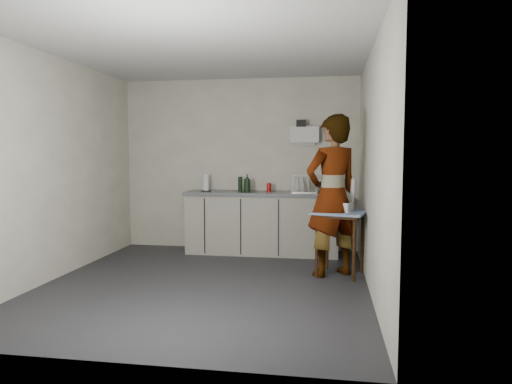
% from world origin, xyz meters
% --- Properties ---
extents(ground, '(4.00, 4.00, 0.00)m').
position_xyz_m(ground, '(0.00, 0.00, 0.00)').
color(ground, '#27272C').
rests_on(ground, ground).
extents(wall_back, '(3.60, 0.02, 2.60)m').
position_xyz_m(wall_back, '(0.00, 1.99, 1.30)').
color(wall_back, beige).
rests_on(wall_back, ground).
extents(wall_right, '(0.02, 4.00, 2.60)m').
position_xyz_m(wall_right, '(1.79, 0.00, 1.30)').
color(wall_right, beige).
rests_on(wall_right, ground).
extents(wall_left, '(0.02, 4.00, 2.60)m').
position_xyz_m(wall_left, '(-1.79, 0.00, 1.30)').
color(wall_left, beige).
rests_on(wall_left, ground).
extents(ceiling, '(3.60, 4.00, 0.01)m').
position_xyz_m(ceiling, '(0.00, 0.00, 2.60)').
color(ceiling, silver).
rests_on(ceiling, wall_back).
extents(kitchen_counter, '(2.24, 0.62, 0.91)m').
position_xyz_m(kitchen_counter, '(0.40, 1.70, 0.43)').
color(kitchen_counter, black).
rests_on(kitchen_counter, ground).
extents(wall_shelf, '(0.42, 0.18, 0.37)m').
position_xyz_m(wall_shelf, '(1.00, 1.92, 1.75)').
color(wall_shelf, white).
rests_on(wall_shelf, ground).
extents(side_table, '(0.74, 0.74, 0.78)m').
position_xyz_m(side_table, '(1.50, 0.63, 0.68)').
color(side_table, '#351C0C').
rests_on(side_table, ground).
extents(standing_man, '(0.84, 0.78, 1.93)m').
position_xyz_m(standing_man, '(1.40, 0.60, 0.96)').
color(standing_man, '#B2A593').
rests_on(standing_man, ground).
extents(soap_bottle, '(0.11, 0.11, 0.27)m').
position_xyz_m(soap_bottle, '(0.19, 1.62, 1.04)').
color(soap_bottle, black).
rests_on(soap_bottle, kitchen_counter).
extents(soda_can, '(0.07, 0.07, 0.13)m').
position_xyz_m(soda_can, '(0.49, 1.74, 0.97)').
color(soda_can, red).
rests_on(soda_can, kitchen_counter).
extents(dark_bottle, '(0.06, 0.06, 0.22)m').
position_xyz_m(dark_bottle, '(0.07, 1.67, 1.02)').
color(dark_bottle, black).
rests_on(dark_bottle, kitchen_counter).
extents(paper_towel, '(0.14, 0.14, 0.25)m').
position_xyz_m(paper_towel, '(-0.45, 1.68, 1.03)').
color(paper_towel, black).
rests_on(paper_towel, kitchen_counter).
extents(dish_rack, '(0.36, 0.27, 0.25)m').
position_xyz_m(dish_rack, '(1.01, 1.66, 0.97)').
color(dish_rack, silver).
rests_on(dish_rack, kitchen_counter).
extents(bakery_box, '(0.34, 0.35, 0.39)m').
position_xyz_m(bakery_box, '(1.50, 0.65, 0.86)').
color(bakery_box, white).
rests_on(bakery_box, side_table).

